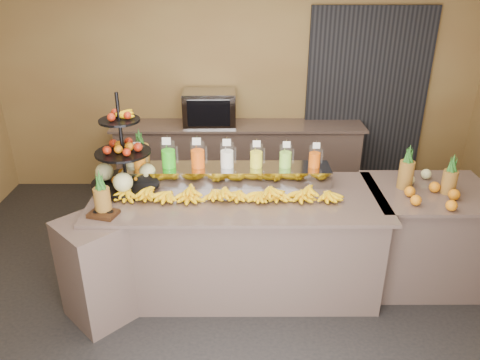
{
  "coord_description": "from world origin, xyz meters",
  "views": [
    {
      "loc": [
        0.0,
        -3.27,
        2.74
      ],
      "look_at": [
        0.02,
        0.3,
        1.08
      ],
      "focal_mm": 35.0,
      "sensor_mm": 36.0,
      "label": 1
    }
  ],
  "objects_px": {
    "condiment_caddy": "(103,214)",
    "oven_warmer": "(210,108)",
    "pitcher_tray": "(227,174)",
    "fruit_stand": "(129,165)",
    "right_fruit_pile": "(429,187)",
    "banana_heap": "(227,192)"
  },
  "relations": [
    {
      "from": "condiment_caddy",
      "to": "oven_warmer",
      "type": "relative_size",
      "value": 0.34
    },
    {
      "from": "condiment_caddy",
      "to": "oven_warmer",
      "type": "height_order",
      "value": "oven_warmer"
    },
    {
      "from": "banana_heap",
      "to": "oven_warmer",
      "type": "relative_size",
      "value": 3.02
    },
    {
      "from": "pitcher_tray",
      "to": "oven_warmer",
      "type": "height_order",
      "value": "oven_warmer"
    },
    {
      "from": "pitcher_tray",
      "to": "right_fruit_pile",
      "type": "distance_m",
      "value": 1.74
    },
    {
      "from": "fruit_stand",
      "to": "oven_warmer",
      "type": "bearing_deg",
      "value": 56.59
    },
    {
      "from": "pitcher_tray",
      "to": "oven_warmer",
      "type": "distance_m",
      "value": 1.69
    },
    {
      "from": "pitcher_tray",
      "to": "condiment_caddy",
      "type": "relative_size",
      "value": 8.62
    },
    {
      "from": "pitcher_tray",
      "to": "oven_warmer",
      "type": "bearing_deg",
      "value": 98.44
    },
    {
      "from": "condiment_caddy",
      "to": "banana_heap",
      "type": "bearing_deg",
      "value": 16.85
    },
    {
      "from": "oven_warmer",
      "to": "fruit_stand",
      "type": "bearing_deg",
      "value": -109.33
    },
    {
      "from": "right_fruit_pile",
      "to": "oven_warmer",
      "type": "distance_m",
      "value": 2.77
    },
    {
      "from": "condiment_caddy",
      "to": "fruit_stand",
      "type": "bearing_deg",
      "value": 77.58
    },
    {
      "from": "condiment_caddy",
      "to": "pitcher_tray",
      "type": "bearing_deg",
      "value": 32.69
    },
    {
      "from": "condiment_caddy",
      "to": "right_fruit_pile",
      "type": "height_order",
      "value": "right_fruit_pile"
    },
    {
      "from": "banana_heap",
      "to": "oven_warmer",
      "type": "height_order",
      "value": "oven_warmer"
    },
    {
      "from": "fruit_stand",
      "to": "oven_warmer",
      "type": "xyz_separation_m",
      "value": [
        0.6,
        1.78,
        -0.01
      ]
    },
    {
      "from": "fruit_stand",
      "to": "condiment_caddy",
      "type": "bearing_deg",
      "value": -117.04
    },
    {
      "from": "pitcher_tray",
      "to": "fruit_stand",
      "type": "xyz_separation_m",
      "value": [
        -0.85,
        -0.11,
        0.14
      ]
    },
    {
      "from": "pitcher_tray",
      "to": "condiment_caddy",
      "type": "xyz_separation_m",
      "value": [
        -0.96,
        -0.62,
        -0.06
      ]
    },
    {
      "from": "fruit_stand",
      "to": "condiment_caddy",
      "type": "distance_m",
      "value": 0.56
    },
    {
      "from": "condiment_caddy",
      "to": "right_fruit_pile",
      "type": "relative_size",
      "value": 0.45
    }
  ]
}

